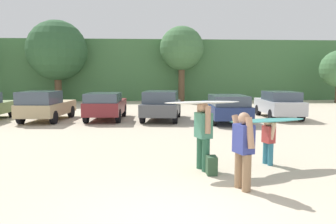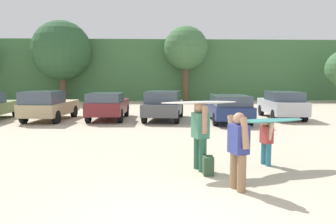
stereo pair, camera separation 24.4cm
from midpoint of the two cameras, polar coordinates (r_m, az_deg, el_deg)
hillside_ridge at (r=37.28m, az=-3.25°, el=7.07°), size 108.00×12.00×5.78m
tree_far_left at (r=31.32m, az=-18.87°, el=10.02°), size 5.29×5.29×7.26m
tree_right at (r=30.53m, az=2.15°, el=10.87°), size 3.98×3.98×6.86m
parked_car_tan at (r=18.47m, az=-20.81°, el=1.03°), size 2.22×4.17×1.60m
parked_car_maroon at (r=18.07m, az=-11.13°, el=1.18°), size 1.97×4.07×1.49m
parked_car_dark_gray at (r=17.66m, az=-1.54°, el=1.26°), size 2.43×4.23×1.57m
parked_car_navy at (r=17.29m, az=9.53°, el=0.79°), size 2.00×4.78×1.42m
parked_car_silver at (r=19.42m, az=18.30°, el=1.31°), size 2.00×4.17×1.52m
person_adult at (r=8.32m, az=5.29°, el=-3.46°), size 0.43×0.65×1.73m
person_child at (r=9.21m, az=16.25°, el=-4.47°), size 0.31×0.53×1.24m
person_companion at (r=7.03m, az=11.92°, el=-5.82°), size 0.41×0.76×1.63m
surfboard_white at (r=8.31m, az=5.16°, el=1.67°), size 2.04×0.85×0.11m
surfboard_teal at (r=8.99m, az=16.14°, el=-1.39°), size 2.32×1.16×0.08m
backpack_dropped at (r=8.12m, az=6.67°, el=-9.15°), size 0.24×0.34×0.45m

